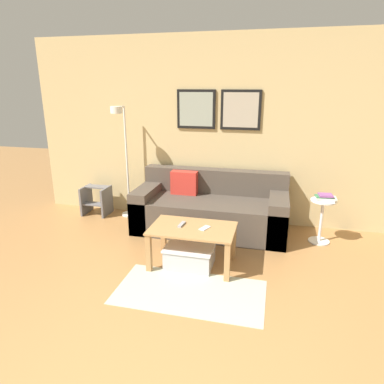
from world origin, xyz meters
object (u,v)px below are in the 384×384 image
at_px(cell_phone, 205,228).
at_px(remote_control, 182,224).
at_px(coffee_table, 193,235).
at_px(storage_bin, 190,256).
at_px(floor_lamp, 123,151).
at_px(side_table, 322,217).
at_px(couch, 210,210).
at_px(book_stack, 325,197).
at_px(step_stool, 96,200).

bearing_deg(cell_phone, remote_control, -163.45).
bearing_deg(coffee_table, storage_bin, -120.40).
bearing_deg(floor_lamp, side_table, -4.06).
distance_m(couch, cell_phone, 0.99).
height_order(floor_lamp, remote_control, floor_lamp).
bearing_deg(floor_lamp, remote_control, -43.29).
bearing_deg(floor_lamp, couch, -6.22).
bearing_deg(cell_phone, book_stack, 56.81).
xyz_separation_m(floor_lamp, book_stack, (2.72, -0.20, -0.41)).
xyz_separation_m(floor_lamp, step_stool, (-0.50, 0.03, -0.77)).
xyz_separation_m(side_table, remote_control, (-1.54, -0.90, 0.12)).
bearing_deg(couch, cell_phone, -82.69).
bearing_deg(remote_control, side_table, 36.08).
distance_m(storage_bin, step_stool, 2.14).
relative_size(couch, floor_lamp, 1.23).
height_order(coffee_table, storage_bin, coffee_table).
relative_size(couch, side_table, 3.59).
bearing_deg(side_table, floor_lamp, 175.94).
relative_size(coffee_table, book_stack, 3.60).
xyz_separation_m(coffee_table, step_stool, (-1.79, 1.16, -0.12)).
relative_size(book_stack, cell_phone, 1.80).
bearing_deg(step_stool, couch, -5.50).
relative_size(floor_lamp, book_stack, 6.45).
distance_m(floor_lamp, step_stool, 0.92).
height_order(storage_bin, step_stool, step_stool).
bearing_deg(side_table, coffee_table, -146.55).
bearing_deg(book_stack, storage_bin, -146.41).
distance_m(floor_lamp, remote_control, 1.69).
relative_size(floor_lamp, remote_control, 10.82).
bearing_deg(cell_phone, floor_lamp, 163.50).
distance_m(couch, side_table, 1.41).
xyz_separation_m(side_table, step_stool, (-3.20, 0.22, -0.10)).
distance_m(couch, book_stack, 1.46).
bearing_deg(book_stack, remote_control, -150.24).
bearing_deg(step_stool, cell_phone, -30.84).
distance_m(side_table, cell_phone, 1.58).
bearing_deg(couch, book_stack, -2.43).
bearing_deg(couch, step_stool, 174.50).
bearing_deg(side_table, cell_phone, -144.27).
height_order(floor_lamp, book_stack, floor_lamp).
xyz_separation_m(storage_bin, step_stool, (-1.77, 1.20, 0.11)).
bearing_deg(coffee_table, side_table, 33.45).
distance_m(coffee_table, cell_phone, 0.16).
xyz_separation_m(coffee_table, storage_bin, (-0.02, -0.04, -0.23)).
xyz_separation_m(floor_lamp, cell_phone, (1.42, -1.12, -0.56)).
relative_size(cell_phone, step_stool, 0.33).
bearing_deg(book_stack, floor_lamp, 175.76).
bearing_deg(storage_bin, couch, 88.44).
relative_size(floor_lamp, cell_phone, 11.59).
xyz_separation_m(cell_phone, step_stool, (-1.92, 1.15, -0.21)).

